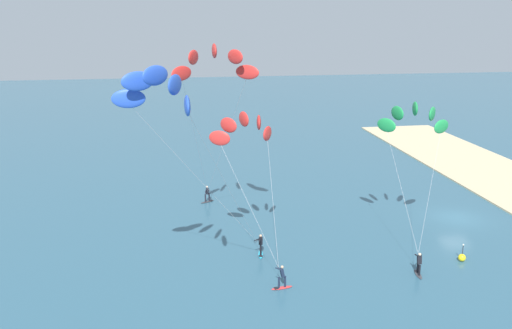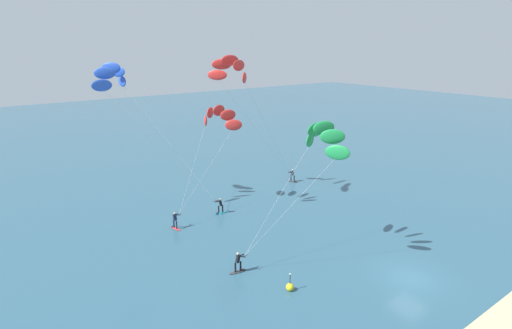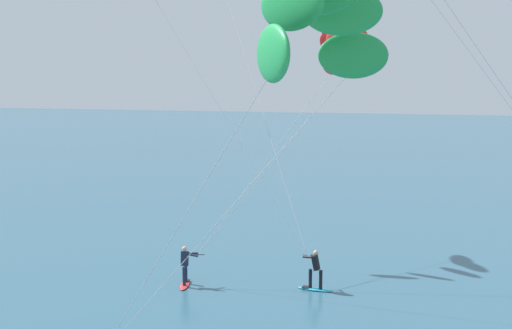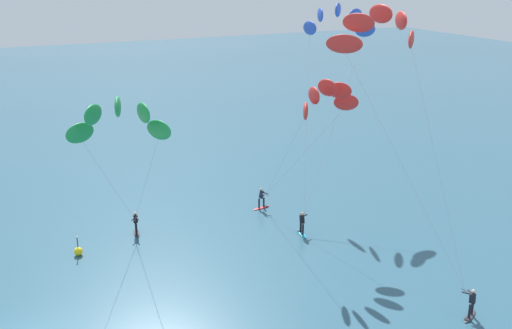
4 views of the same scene
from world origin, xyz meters
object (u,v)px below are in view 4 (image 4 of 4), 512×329
Objects in this scene: kitesurfer_nearshore at (336,27)px; kitesurfer_mid_water at (120,125)px; kitesurfer_far_out at (324,103)px; marker_buoy at (78,251)px; kitesurfer_downwind at (382,37)px.

kitesurfer_mid_water is at bearing -65.86° from kitesurfer_nearshore.
kitesurfer_far_out is 8.00× the size of marker_buoy.
kitesurfer_mid_water is at bearing -86.57° from kitesurfer_far_out.
kitesurfer_downwind is at bearing 67.91° from marker_buoy.
kitesurfer_nearshore reaches higher than marker_buoy.
kitesurfer_downwind is at bearing -19.29° from kitesurfer_nearshore.
kitesurfer_mid_water is 13.47m from kitesurfer_far_out.
kitesurfer_far_out is at bearing -149.16° from kitesurfer_downwind.
kitesurfer_nearshore is 1.34× the size of kitesurfer_mid_water.
marker_buoy is (-3.98, -15.78, -9.16)m from kitesurfer_far_out.
kitesurfer_downwind reaches higher than kitesurfer_nearshore.
marker_buoy is (3.83, -21.55, -13.08)m from kitesurfer_nearshore.
kitesurfer_downwind reaches higher than marker_buoy.
kitesurfer_far_out is 5.82m from kitesurfer_downwind.
kitesurfer_mid_water is 10.80m from marker_buoy.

